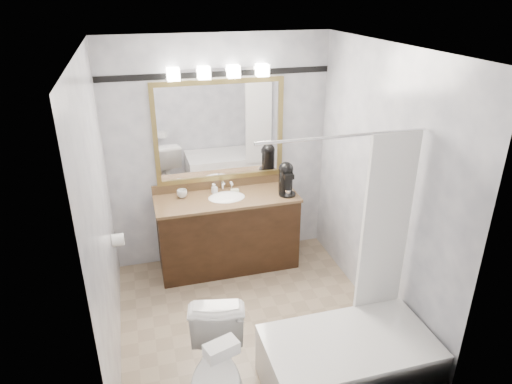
% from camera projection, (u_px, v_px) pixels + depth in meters
% --- Properties ---
extents(room, '(2.42, 2.62, 2.52)m').
position_uv_depth(room, '(251.00, 203.00, 3.82)').
color(room, gray).
rests_on(room, ground).
extents(vanity, '(1.53, 0.58, 0.97)m').
position_uv_depth(vanity, '(228.00, 230.00, 5.04)').
color(vanity, black).
rests_on(vanity, ground).
extents(mirror, '(1.40, 0.04, 1.10)m').
position_uv_depth(mirror, '(220.00, 132.00, 4.84)').
color(mirror, olive).
rests_on(mirror, room).
extents(vanity_light_bar, '(1.02, 0.14, 0.12)m').
position_uv_depth(vanity_light_bar, '(219.00, 72.00, 4.53)').
color(vanity_light_bar, silver).
rests_on(vanity_light_bar, room).
extents(accent_stripe, '(2.40, 0.01, 0.06)m').
position_uv_depth(accent_stripe, '(217.00, 74.00, 4.60)').
color(accent_stripe, black).
rests_on(accent_stripe, room).
extents(bathtub, '(1.30, 0.75, 1.96)m').
position_uv_depth(bathtub, '(350.00, 354.00, 3.56)').
color(bathtub, white).
rests_on(bathtub, ground).
extents(tp_roll, '(0.11, 0.12, 0.12)m').
position_uv_depth(tp_roll, '(118.00, 240.00, 4.35)').
color(tp_roll, white).
rests_on(tp_roll, room).
extents(toilet, '(0.56, 0.81, 0.76)m').
position_uv_depth(toilet, '(217.00, 375.00, 3.25)').
color(toilet, white).
rests_on(toilet, ground).
extents(tissue_box, '(0.24, 0.18, 0.09)m').
position_uv_depth(tissue_box, '(221.00, 349.00, 2.89)').
color(tissue_box, white).
rests_on(tissue_box, toilet).
extents(coffee_maker, '(0.18, 0.23, 0.36)m').
position_uv_depth(coffee_maker, '(286.00, 178.00, 4.90)').
color(coffee_maker, black).
rests_on(coffee_maker, vanity).
extents(cup_left, '(0.13, 0.13, 0.09)m').
position_uv_depth(cup_left, '(182.00, 194.00, 4.85)').
color(cup_left, white).
rests_on(cup_left, vanity).
extents(cup_right, '(0.08, 0.08, 0.07)m').
position_uv_depth(cup_right, '(182.00, 194.00, 4.87)').
color(cup_right, white).
rests_on(cup_right, vanity).
extents(soap_bottle_a, '(0.06, 0.07, 0.11)m').
position_uv_depth(soap_bottle_a, '(215.00, 188.00, 4.95)').
color(soap_bottle_a, white).
rests_on(soap_bottle_a, vanity).
extents(soap_bar, '(0.09, 0.06, 0.03)m').
position_uv_depth(soap_bar, '(235.00, 190.00, 5.00)').
color(soap_bar, beige).
rests_on(soap_bar, vanity).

